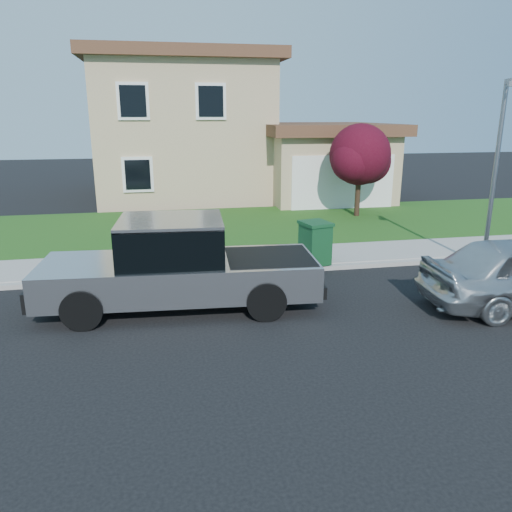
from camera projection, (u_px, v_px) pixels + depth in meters
The scene contains 10 objects.
ground at pixel (231, 319), 10.38m from camera, with size 80.00×80.00×0.00m, color black.
curb at pixel (253, 272), 13.29m from camera, with size 40.00×0.20×0.12m, color gray.
sidewalk at pixel (246, 260), 14.32m from camera, with size 40.00×2.00×0.15m, color gray.
lawn at pixel (225, 227), 18.57m from camera, with size 40.00×7.00×0.10m, color #214614.
house at pixel (210, 133), 25.20m from camera, with size 14.00×11.30×6.85m.
pickup_truck at pixel (179, 267), 10.82m from camera, with size 6.19×2.54×1.99m.
woman at pixel (166, 255), 12.06m from camera, with size 0.63×0.47×1.74m.
ornamental_tree at pixel (361, 157), 19.72m from camera, with size 2.67×2.40×3.66m.
trash_bin at pixel (315, 242), 13.61m from camera, with size 0.88×0.96×1.16m.
street_lamp at pixel (496, 167), 12.76m from camera, with size 0.37×0.64×4.94m.
Camera 1 is at (-1.32, -9.54, 4.15)m, focal length 35.00 mm.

